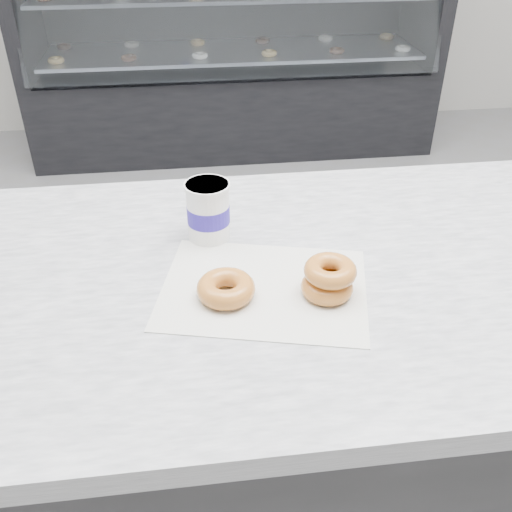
# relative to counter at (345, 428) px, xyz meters

# --- Properties ---
(ground) EXTENTS (5.00, 5.00, 0.00)m
(ground) POSITION_rel_counter_xyz_m (0.00, 0.60, -0.45)
(ground) COLOR gray
(ground) RESTS_ON ground
(counter) EXTENTS (3.06, 0.76, 0.90)m
(counter) POSITION_rel_counter_xyz_m (0.00, 0.00, 0.00)
(counter) COLOR #333335
(counter) RESTS_ON ground
(display_case) EXTENTS (2.40, 0.74, 1.25)m
(display_case) POSITION_rel_counter_xyz_m (0.00, 2.72, 0.04)
(display_case) COLOR black
(display_case) RESTS_ON ground
(wax_paper) EXTENTS (0.39, 0.33, 0.00)m
(wax_paper) POSITION_rel_counter_xyz_m (-0.19, -0.05, 0.45)
(wax_paper) COLOR silver
(wax_paper) RESTS_ON counter
(donut_single) EXTENTS (0.11, 0.11, 0.03)m
(donut_single) POSITION_rel_counter_xyz_m (-0.26, -0.07, 0.47)
(donut_single) COLOR #D17539
(donut_single) RESTS_ON wax_paper
(donut_stack) EXTENTS (0.12, 0.12, 0.06)m
(donut_stack) POSITION_rel_counter_xyz_m (-0.09, -0.08, 0.48)
(donut_stack) COLOR #D17539
(donut_stack) RESTS_ON wax_paper
(coffee_cup) EXTENTS (0.10, 0.10, 0.11)m
(coffee_cup) POSITION_rel_counter_xyz_m (-0.27, 0.12, 0.51)
(coffee_cup) COLOR white
(coffee_cup) RESTS_ON counter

